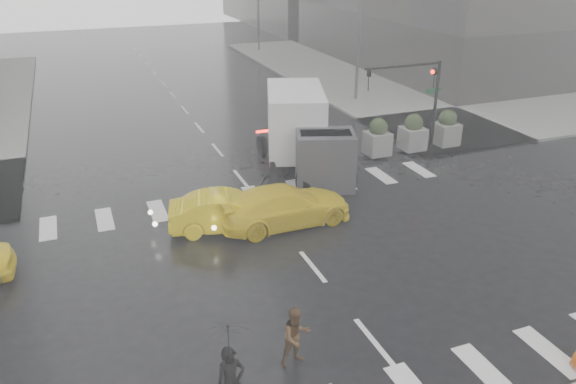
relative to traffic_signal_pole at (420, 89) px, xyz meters
name	(u,v)px	position (x,y,z in m)	size (l,w,h in m)	color
ground	(313,267)	(-9.01, -8.01, -3.22)	(120.00, 120.00, 0.00)	black
sidewalk_ne	(466,90)	(10.49, 9.49, -3.14)	(35.00, 35.00, 0.15)	gray
road_markings	(313,266)	(-9.01, -8.01, -3.21)	(18.00, 48.00, 0.01)	silver
traffic_signal_pole	(420,89)	(0.00, 0.00, 0.00)	(4.45, 0.42, 4.50)	black
street_lamp_near	(358,24)	(1.86, 9.99, 1.73)	(2.15, 0.22, 9.00)	#59595B
planter_west	(377,138)	(-2.01, 0.19, -2.23)	(1.10, 1.10, 1.80)	gray
planter_mid	(413,133)	(-0.01, 0.19, -2.23)	(1.10, 1.10, 1.80)	gray
planter_east	(447,129)	(1.99, 0.19, -2.23)	(1.10, 1.10, 1.80)	gray
pedestrian_black	(230,357)	(-13.16, -13.03, -1.64)	(1.00, 1.02, 2.43)	black
pedestrian_brown	(296,336)	(-11.22, -12.01, -2.42)	(0.77, 0.60, 1.59)	#442D18
pedestrian_far_a	(273,183)	(-8.53, -3.01, -2.32)	(1.05, 0.64, 1.79)	black
pedestrian_far_b	(350,168)	(-5.01, -2.79, -2.29)	(1.20, 0.66, 1.86)	black
taxi_mid	(228,212)	(-10.81, -4.48, -2.52)	(1.48, 4.25, 1.40)	yellow
taxi_rear	(284,206)	(-8.77, -4.82, -2.48)	(2.06, 4.48, 1.47)	yellow
box_truck	(303,130)	(-6.01, 0.01, -1.33)	(2.49, 6.65, 3.53)	white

